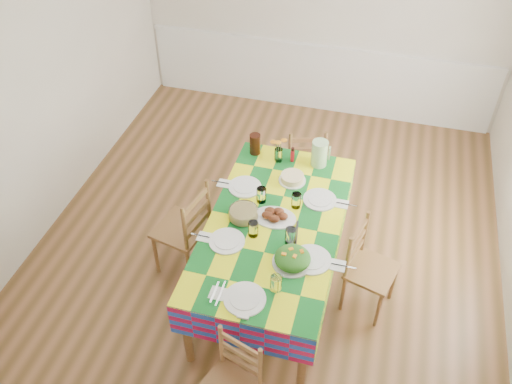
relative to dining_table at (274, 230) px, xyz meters
The scene contains 21 objects.
room 0.87m from the dining_table, 106.01° to the left, with size 4.58×5.08×2.78m.
wainscot 3.06m from the dining_table, 93.05° to the left, with size 4.41×0.06×0.92m.
dining_table is the anchor object (origin of this frame).
setting_near_head 0.79m from the dining_table, 86.62° to the right, with size 0.51×0.34×0.15m.
setting_left_near 0.39m from the dining_table, 134.41° to the right, with size 0.54×0.32×0.14m.
setting_left_far 0.46m from the dining_table, 133.63° to the left, with size 0.55×0.33×0.14m.
setting_right_near 0.44m from the dining_table, 41.19° to the right, with size 0.60×0.34×0.15m.
setting_right_far 0.44m from the dining_table, 51.79° to the left, with size 0.56×0.32×0.14m.
meat_platter 0.13m from the dining_table, 102.14° to the left, with size 0.37×0.27×0.07m.
salad_platter 0.48m from the dining_table, 58.46° to the right, with size 0.32×0.32×0.13m.
pasta_bowl 0.30m from the dining_table, behind, with size 0.25×0.25×0.09m.
cake 0.58m from the dining_table, 87.12° to the left, with size 0.25×0.25×0.07m.
serving_utensils 0.23m from the dining_table, 29.29° to the right, with size 0.15×0.34×0.01m.
flower_vase 0.87m from the dining_table, 101.28° to the left, with size 0.16×0.13×0.25m.
hot_sauce 0.87m from the dining_table, 92.31° to the left, with size 0.04×0.04×0.16m, color red.
green_pitcher 0.93m from the dining_table, 76.05° to the left, with size 0.15×0.15×0.26m, color #A0CD91.
tea_pitcher 1.00m from the dining_table, 114.92° to the left, with size 0.11×0.11×0.21m, color black.
name_card 0.99m from the dining_table, 89.33° to the right, with size 0.09×0.03×0.02m, color white.
chair_far 1.33m from the dining_table, 89.43° to the left, with size 0.51×0.50×0.93m.
chair_left 0.85m from the dining_table, behind, with size 0.51×0.53×1.01m.
chair_right 0.87m from the dining_table, ahead, with size 0.49×0.50×0.92m.
Camera 1 is at (0.86, -3.71, 4.05)m, focal length 38.00 mm.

